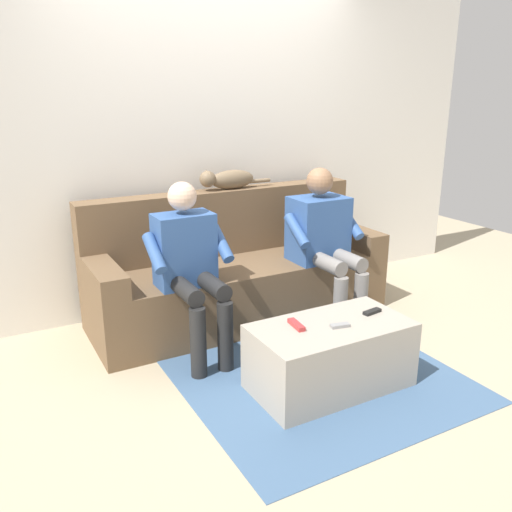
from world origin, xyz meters
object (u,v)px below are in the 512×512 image
object	(u,v)px
cat_on_backrest	(227,179)
remote_red	(296,325)
coffee_table	(330,356)
remote_black	(372,312)
remote_gray	(340,325)
person_left_seated	(323,236)
couch	(237,274)
person_right_seated	(190,261)

from	to	relation	value
cat_on_backrest	remote_red	xyz separation A→B (m)	(0.24, 1.36, -0.61)
coffee_table	remote_black	world-z (taller)	remote_black
remote_gray	coffee_table	bearing A→B (deg)	123.34
person_left_seated	remote_black	size ratio (longest dim) A/B	9.26
cat_on_backrest	coffee_table	bearing A→B (deg)	88.33
remote_black	couch	bearing A→B (deg)	-83.46
coffee_table	remote_black	distance (m)	0.37
person_left_seated	couch	bearing A→B (deg)	-33.67
couch	cat_on_backrest	distance (m)	0.72
person_left_seated	cat_on_backrest	bearing A→B (deg)	-49.68
person_left_seated	remote_gray	world-z (taller)	person_left_seated
cat_on_backrest	person_left_seated	bearing A→B (deg)	130.32
person_left_seated	cat_on_backrest	size ratio (longest dim) A/B	1.91
person_right_seated	remote_black	world-z (taller)	person_right_seated
couch	person_left_seated	world-z (taller)	person_left_seated
person_left_seated	remote_black	xyz separation A→B (m)	(0.23, 0.83, -0.24)
remote_red	person_left_seated	bearing A→B (deg)	-37.42
coffee_table	person_left_seated	xyz separation A→B (m)	(-0.54, -0.84, 0.45)
couch	remote_black	world-z (taller)	couch
remote_red	couch	bearing A→B (deg)	-3.83
remote_gray	remote_red	world-z (taller)	remote_red
person_right_seated	remote_red	distance (m)	0.83
cat_on_backrest	remote_black	distance (m)	1.56
person_left_seated	remote_red	bearing A→B (deg)	46.68
remote_gray	remote_black	size ratio (longest dim) A/B	0.90
coffee_table	couch	bearing A→B (deg)	-90.00
person_left_seated	remote_red	xyz separation A→B (m)	(0.73, 0.77, -0.24)
coffee_table	remote_gray	bearing A→B (deg)	111.85
couch	remote_gray	world-z (taller)	couch
cat_on_backrest	remote_red	distance (m)	1.51
person_left_seated	remote_black	distance (m)	0.90
person_right_seated	cat_on_backrest	size ratio (longest dim) A/B	1.89
coffee_table	cat_on_backrest	bearing A→B (deg)	-91.67
coffee_table	remote_gray	size ratio (longest dim) A/B	8.31
couch	person_left_seated	size ratio (longest dim) A/B	1.95
remote_red	cat_on_backrest	bearing A→B (deg)	-3.95
person_right_seated	remote_gray	size ratio (longest dim) A/B	10.24
couch	cat_on_backrest	world-z (taller)	cat_on_backrest
person_left_seated	person_right_seated	bearing A→B (deg)	2.68
person_left_seated	remote_red	size ratio (longest dim) A/B	7.67
person_right_seated	remote_gray	xyz separation A→B (m)	(-0.56, 0.84, -0.23)
cat_on_backrest	remote_gray	world-z (taller)	cat_on_backrest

